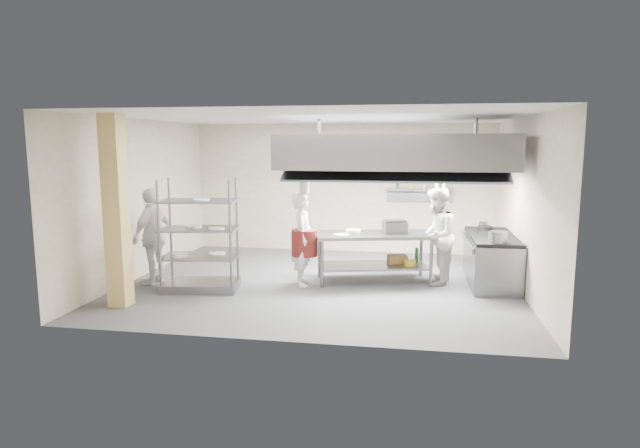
% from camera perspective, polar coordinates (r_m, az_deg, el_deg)
% --- Properties ---
extents(floor, '(7.00, 7.00, 0.00)m').
position_cam_1_polar(floor, '(9.93, 0.10, -6.27)').
color(floor, '#3A3A3C').
rests_on(floor, ground).
extents(ceiling, '(7.00, 7.00, 0.00)m').
position_cam_1_polar(ceiling, '(9.60, 0.10, 11.30)').
color(ceiling, silver).
rests_on(ceiling, wall_back).
extents(wall_back, '(7.00, 0.00, 7.00)m').
position_cam_1_polar(wall_back, '(12.61, 2.36, 3.84)').
color(wall_back, tan).
rests_on(wall_back, ground).
extents(wall_left, '(0.00, 6.00, 6.00)m').
position_cam_1_polar(wall_left, '(10.79, -18.57, 2.59)').
color(wall_left, tan).
rests_on(wall_left, ground).
extents(wall_right, '(0.00, 6.00, 6.00)m').
position_cam_1_polar(wall_right, '(9.71, 20.93, 1.84)').
color(wall_right, tan).
rests_on(wall_right, ground).
extents(column, '(0.30, 0.30, 3.00)m').
position_cam_1_polar(column, '(8.86, -20.91, 1.24)').
color(column, tan).
rests_on(column, floor).
extents(exhaust_hood, '(4.00, 2.50, 0.60)m').
position_cam_1_polar(exhaust_hood, '(9.87, 8.03, 7.66)').
color(exhaust_hood, slate).
rests_on(exhaust_hood, ceiling).
extents(hood_strip_a, '(1.60, 0.12, 0.04)m').
position_cam_1_polar(hood_strip_a, '(9.94, 2.77, 5.90)').
color(hood_strip_a, white).
rests_on(hood_strip_a, exhaust_hood).
extents(hood_strip_b, '(1.60, 0.12, 0.04)m').
position_cam_1_polar(hood_strip_b, '(9.89, 13.23, 5.67)').
color(hood_strip_b, white).
rests_on(hood_strip_b, exhaust_hood).
extents(wall_shelf, '(1.50, 0.28, 0.04)m').
position_cam_1_polar(wall_shelf, '(12.35, 10.60, 3.60)').
color(wall_shelf, slate).
rests_on(wall_shelf, wall_back).
extents(island, '(2.28, 1.35, 0.91)m').
position_cam_1_polar(island, '(9.96, 5.73, -3.57)').
color(island, slate).
rests_on(island, floor).
extents(island_worktop, '(2.28, 1.35, 0.06)m').
position_cam_1_polar(island_worktop, '(9.88, 5.77, -1.16)').
color(island_worktop, slate).
rests_on(island_worktop, island).
extents(island_undershelf, '(2.09, 1.23, 0.04)m').
position_cam_1_polar(island_undershelf, '(9.99, 5.72, -4.44)').
color(island_undershelf, gray).
rests_on(island_undershelf, island).
extents(pass_rack, '(1.40, 0.94, 1.95)m').
position_cam_1_polar(pass_rack, '(9.50, -12.74, -1.15)').
color(pass_rack, slate).
rests_on(pass_rack, floor).
extents(cooking_range, '(0.80, 2.00, 0.84)m').
position_cam_1_polar(cooking_range, '(10.30, 17.78, -3.74)').
color(cooking_range, slate).
rests_on(cooking_range, floor).
extents(range_top, '(0.78, 1.96, 0.06)m').
position_cam_1_polar(range_top, '(10.21, 17.90, -1.27)').
color(range_top, black).
rests_on(range_top, cooking_range).
extents(chef_head, '(0.49, 0.67, 1.69)m').
position_cam_1_polar(chef_head, '(9.62, -1.85, -1.60)').
color(chef_head, white).
rests_on(chef_head, floor).
extents(chef_line, '(0.82, 0.97, 1.77)m').
position_cam_1_polar(chef_line, '(9.90, 12.29, -1.26)').
color(chef_line, white).
rests_on(chef_line, floor).
extents(chef_plating, '(0.65, 1.10, 1.75)m').
position_cam_1_polar(chef_plating, '(10.18, -17.32, -1.24)').
color(chef_plating, silver).
rests_on(chef_plating, floor).
extents(griddle, '(0.50, 0.44, 0.21)m').
position_cam_1_polar(griddle, '(9.97, 7.99, -0.33)').
color(griddle, slate).
rests_on(griddle, island_worktop).
extents(wicker_basket, '(0.40, 0.33, 0.15)m').
position_cam_1_polar(wicker_basket, '(10.15, 8.25, -3.72)').
color(wicker_basket, brown).
rests_on(wicker_basket, island_undershelf).
extents(stockpot, '(0.28, 0.28, 0.19)m').
position_cam_1_polar(stockpot, '(9.42, 18.50, -1.33)').
color(stockpot, gray).
rests_on(stockpot, range_top).
extents(plate_stack, '(0.28, 0.28, 0.05)m').
position_cam_1_polar(plate_stack, '(9.57, -12.67, -3.22)').
color(plate_stack, white).
rests_on(plate_stack, pass_rack).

